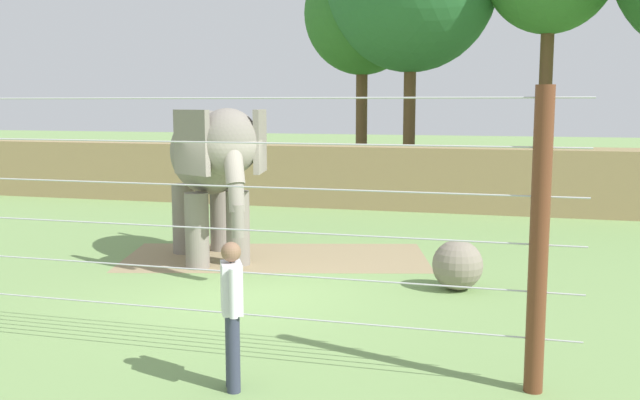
{
  "coord_description": "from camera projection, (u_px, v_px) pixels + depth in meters",
  "views": [
    {
      "loc": [
        4.5,
        -11.01,
        3.16
      ],
      "look_at": [
        1.05,
        1.49,
        1.4
      ],
      "focal_mm": 40.16,
      "sensor_mm": 36.0,
      "label": 1
    }
  ],
  "objects": [
    {
      "name": "dirt_patch",
      "position": [
        276.0,
        257.0,
        14.77
      ],
      "size": [
        6.7,
        4.33,
        0.01
      ],
      "primitive_type": "cube",
      "rotation": [
        0.0,
        0.0,
        0.26
      ],
      "color": "#937F5B",
      "rests_on": "ground"
    },
    {
      "name": "tree_left_of_centre",
      "position": [
        362.0,
        14.0,
        27.04
      ],
      "size": [
        4.4,
        4.4,
        8.84
      ],
      "color": "brown",
      "rests_on": "ground"
    },
    {
      "name": "embankment_wall",
      "position": [
        365.0,
        176.0,
        22.02
      ],
      "size": [
        36.0,
        1.8,
        1.87
      ],
      "primitive_type": "cube",
      "color": "#997F56",
      "rests_on": "ground"
    },
    {
      "name": "ground_plane",
      "position": [
        237.0,
        291.0,
        12.13
      ],
      "size": [
        120.0,
        120.0,
        0.0
      ],
      "primitive_type": "plane",
      "color": "#759956"
    },
    {
      "name": "cable_fence",
      "position": [
        142.0,
        221.0,
        8.94
      ],
      "size": [
        10.52,
        0.21,
        3.35
      ],
      "color": "brown",
      "rests_on": "ground"
    },
    {
      "name": "elephant",
      "position": [
        212.0,
        161.0,
        14.09
      ],
      "size": [
        3.17,
        3.67,
        3.08
      ],
      "color": "gray",
      "rests_on": "ground"
    },
    {
      "name": "zookeeper",
      "position": [
        232.0,
        309.0,
        7.84
      ],
      "size": [
        0.39,
        0.55,
        1.67
      ],
      "color": "#33384C",
      "rests_on": "ground"
    },
    {
      "name": "enrichment_ball",
      "position": [
        458.0,
        265.0,
        12.15
      ],
      "size": [
        0.86,
        0.86,
        0.86
      ],
      "primitive_type": "sphere",
      "color": "gray",
      "rests_on": "ground"
    }
  ]
}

